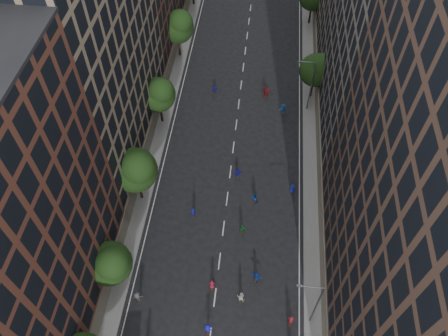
# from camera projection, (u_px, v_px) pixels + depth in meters

# --- Properties ---
(ground) EXTENTS (240.00, 240.00, 0.00)m
(ground) POSITION_uv_depth(u_px,v_px,m) (236.00, 127.00, 65.51)
(ground) COLOR black
(ground) RESTS_ON ground
(sidewalk_left) EXTENTS (4.00, 105.00, 0.15)m
(sidewalk_left) POSITION_uv_depth(u_px,v_px,m) (167.00, 87.00, 70.81)
(sidewalk_left) COLOR slate
(sidewalk_left) RESTS_ON ground
(sidewalk_right) EXTENTS (4.00, 105.00, 0.15)m
(sidewalk_right) POSITION_uv_depth(u_px,v_px,m) (315.00, 98.00, 69.25)
(sidewalk_right) COLOR slate
(sidewalk_right) RESTS_ON ground
(bldg_left_b) EXTENTS (14.00, 26.00, 34.00)m
(bldg_left_b) POSITION_uv_depth(u_px,v_px,m) (71.00, 45.00, 50.28)
(bldg_left_b) COLOR #836E56
(bldg_left_b) RESTS_ON ground
(bldg_right_b) EXTENTS (14.00, 28.00, 33.00)m
(bldg_right_b) POSITION_uv_depth(u_px,v_px,m) (395.00, 23.00, 53.68)
(bldg_right_b) COLOR #60594F
(bldg_right_b) RESTS_ON ground
(tree_left_1) EXTENTS (4.80, 4.80, 8.21)m
(tree_left_1) POSITION_uv_depth(u_px,v_px,m) (111.00, 263.00, 45.90)
(tree_left_1) COLOR black
(tree_left_1) RESTS_ON ground
(tree_left_2) EXTENTS (5.60, 5.60, 9.45)m
(tree_left_2) POSITION_uv_depth(u_px,v_px,m) (136.00, 169.00, 52.57)
(tree_left_2) COLOR black
(tree_left_2) RESTS_ON ground
(tree_left_3) EXTENTS (5.00, 5.00, 8.58)m
(tree_left_3) POSITION_uv_depth(u_px,v_px,m) (159.00, 94.00, 61.55)
(tree_left_3) COLOR black
(tree_left_3) RESTS_ON ground
(tree_left_4) EXTENTS (5.40, 5.40, 9.08)m
(tree_left_4) POSITION_uv_depth(u_px,v_px,m) (178.00, 26.00, 71.08)
(tree_left_4) COLOR black
(tree_left_4) RESTS_ON ground
(tree_right_a) EXTENTS (5.00, 5.00, 8.39)m
(tree_right_a) POSITION_uv_depth(u_px,v_px,m) (317.00, 69.00, 65.11)
(tree_right_a) COLOR black
(tree_right_a) RESTS_ON ground
(streetlamp_near) EXTENTS (2.64, 0.22, 9.06)m
(streetlamp_near) POSITION_uv_depth(u_px,v_px,m) (315.00, 303.00, 43.67)
(streetlamp_near) COLOR #595B60
(streetlamp_near) RESTS_ON ground
(streetlamp_far) EXTENTS (2.64, 0.22, 9.06)m
(streetlamp_far) POSITION_uv_depth(u_px,v_px,m) (310.00, 84.00, 63.81)
(streetlamp_far) COLOR #595B60
(streetlamp_far) RESTS_ON ground
(skater_3) EXTENTS (1.14, 0.68, 1.73)m
(skater_3) POSITION_uv_depth(u_px,v_px,m) (208.00, 329.00, 46.33)
(skater_3) COLOR #1616B7
(skater_3) RESTS_ON ground
(skater_5) EXTENTS (1.56, 1.03, 1.61)m
(skater_5) POSITION_uv_depth(u_px,v_px,m) (257.00, 277.00, 50.01)
(skater_5) COLOR #143CA9
(skater_5) RESTS_ON ground
(skater_6) EXTENTS (0.78, 0.52, 1.55)m
(skater_6) POSITION_uv_depth(u_px,v_px,m) (212.00, 284.00, 49.48)
(skater_6) COLOR maroon
(skater_6) RESTS_ON ground
(skater_7) EXTENTS (0.71, 0.53, 1.79)m
(skater_7) POSITION_uv_depth(u_px,v_px,m) (291.00, 320.00, 46.89)
(skater_7) COLOR maroon
(skater_7) RESTS_ON ground
(skater_8) EXTENTS (0.93, 0.77, 1.75)m
(skater_8) POSITION_uv_depth(u_px,v_px,m) (241.00, 297.00, 48.49)
(skater_8) COLOR silver
(skater_8) RESTS_ON ground
(skater_9) EXTENTS (1.28, 0.92, 1.78)m
(skater_9) POSITION_uv_depth(u_px,v_px,m) (138.00, 297.00, 48.47)
(skater_9) COLOR #434247
(skater_9) RESTS_ON ground
(skater_10) EXTENTS (1.09, 0.62, 1.74)m
(skater_10) POSITION_uv_depth(u_px,v_px,m) (242.00, 229.00, 53.75)
(skater_10) COLOR #1C5D31
(skater_10) RESTS_ON ground
(skater_11) EXTENTS (1.45, 0.87, 1.49)m
(skater_11) POSITION_uv_depth(u_px,v_px,m) (237.00, 173.00, 59.27)
(skater_11) COLOR #1C17BE
(skater_11) RESTS_ON ground
(skater_12) EXTENTS (0.86, 0.68, 1.55)m
(skater_12) POSITION_uv_depth(u_px,v_px,m) (293.00, 189.00, 57.63)
(skater_12) COLOR #131D9C
(skater_12) RESTS_ON ground
(skater_13) EXTENTS (0.69, 0.56, 1.65)m
(skater_13) POSITION_uv_depth(u_px,v_px,m) (193.00, 212.00, 55.31)
(skater_13) COLOR #121898
(skater_13) RESTS_ON ground
(skater_14) EXTENTS (0.99, 0.87, 1.71)m
(skater_14) POSITION_uv_depth(u_px,v_px,m) (255.00, 198.00, 56.65)
(skater_14) COLOR #123A96
(skater_14) RESTS_ON ground
(skater_15) EXTENTS (1.23, 0.75, 1.86)m
(skater_15) POSITION_uv_depth(u_px,v_px,m) (283.00, 109.00, 66.52)
(skater_15) COLOR #124494
(skater_15) RESTS_ON ground
(skater_16) EXTENTS (0.98, 0.45, 1.64)m
(skater_16) POSITION_uv_depth(u_px,v_px,m) (215.00, 90.00, 69.37)
(skater_16) COLOR #161297
(skater_16) RESTS_ON ground
(skater_17) EXTENTS (1.80, 0.72, 1.90)m
(skater_17) POSITION_uv_depth(u_px,v_px,m) (266.00, 92.00, 68.85)
(skater_17) COLOR maroon
(skater_17) RESTS_ON ground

